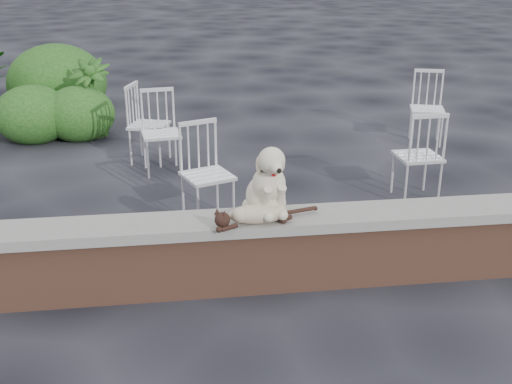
{
  "coord_description": "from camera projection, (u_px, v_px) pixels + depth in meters",
  "views": [
    {
      "loc": [
        -0.86,
        -4.3,
        2.48
      ],
      "look_at": [
        -0.25,
        0.2,
        0.7
      ],
      "focal_mm": 44.82,
      "sensor_mm": 36.0,
      "label": 1
    }
  ],
  "objects": [
    {
      "name": "dog",
      "position": [
        266.0,
        179.0,
        4.68
      ],
      "size": [
        0.46,
        0.56,
        0.57
      ],
      "primitive_type": null,
      "rotation": [
        0.0,
        0.0,
        0.2
      ],
      "color": "beige",
      "rests_on": "capstone"
    },
    {
      "name": "ground",
      "position": [
        291.0,
        283.0,
        4.98
      ],
      "size": [
        60.0,
        60.0,
        0.0
      ],
      "primitive_type": "plane",
      "color": "black",
      "rests_on": "ground"
    },
    {
      "name": "shrubbery",
      "position": [
        56.0,
        94.0,
        9.13
      ],
      "size": [
        1.65,
        2.37,
        1.15
      ],
      "color": "#144413",
      "rests_on": "ground"
    },
    {
      "name": "chair_d",
      "position": [
        427.0,
        108.0,
        8.29
      ],
      "size": [
        0.7,
        0.7,
        0.94
      ],
      "primitive_type": null,
      "rotation": [
        0.0,
        0.0,
        -0.29
      ],
      "color": "white",
      "rests_on": "ground"
    },
    {
      "name": "cat",
      "position": [
        258.0,
        213.0,
        4.6
      ],
      "size": [
        0.99,
        0.42,
        0.16
      ],
      "primitive_type": null,
      "rotation": [
        0.0,
        0.0,
        0.2
      ],
      "color": "tan",
      "rests_on": "capstone"
    },
    {
      "name": "chair_b",
      "position": [
        161.0,
        133.0,
        7.22
      ],
      "size": [
        0.63,
        0.63,
        0.94
      ],
      "primitive_type": null,
      "rotation": [
        0.0,
        0.0,
        0.13
      ],
      "color": "white",
      "rests_on": "ground"
    },
    {
      "name": "potted_plant_b",
      "position": [
        91.0,
        98.0,
        8.61
      ],
      "size": [
        0.73,
        0.73,
        1.04
      ],
      "primitive_type": "imported",
      "rotation": [
        0.0,
        0.0,
        -0.31
      ],
      "color": "#144413",
      "rests_on": "ground"
    },
    {
      "name": "chair_a",
      "position": [
        207.0,
        174.0,
        5.94
      ],
      "size": [
        0.72,
        0.72,
        0.94
      ],
      "primitive_type": null,
      "rotation": [
        0.0,
        0.0,
        0.36
      ],
      "color": "white",
      "rests_on": "ground"
    },
    {
      "name": "chair_e",
      "position": [
        149.0,
        124.0,
        7.57
      ],
      "size": [
        0.71,
        0.71,
        0.94
      ],
      "primitive_type": null,
      "rotation": [
        0.0,
        0.0,
        1.25
      ],
      "color": "white",
      "rests_on": "ground"
    },
    {
      "name": "brick_wall",
      "position": [
        291.0,
        254.0,
        4.89
      ],
      "size": [
        6.0,
        0.3,
        0.5
      ],
      "primitive_type": "cube",
      "color": "brown",
      "rests_on": "ground"
    },
    {
      "name": "capstone",
      "position": [
        292.0,
        220.0,
        4.78
      ],
      "size": [
        6.2,
        0.4,
        0.08
      ],
      "primitive_type": "cube",
      "color": "slate",
      "rests_on": "brick_wall"
    },
    {
      "name": "chair_c",
      "position": [
        418.0,
        155.0,
        6.47
      ],
      "size": [
        0.58,
        0.58,
        0.94
      ],
      "primitive_type": null,
      "rotation": [
        0.0,
        0.0,
        3.18
      ],
      "color": "white",
      "rests_on": "ground"
    }
  ]
}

